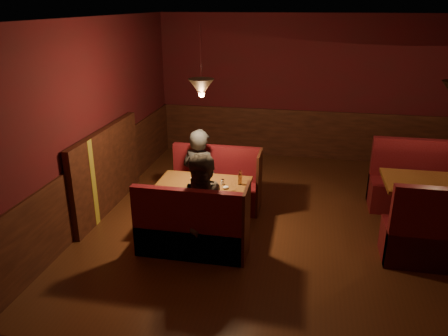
% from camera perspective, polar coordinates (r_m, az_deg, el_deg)
% --- Properties ---
extents(room, '(6.02, 7.02, 2.92)m').
position_cam_1_polar(room, '(5.88, 6.90, 0.44)').
color(room, '#492514').
rests_on(room, ground).
extents(main_table, '(1.30, 0.79, 0.91)m').
position_cam_1_polar(main_table, '(6.22, -2.59, -3.37)').
color(main_table, '#613413').
rests_on(main_table, ground).
extents(main_bench_far, '(1.43, 0.51, 0.98)m').
position_cam_1_polar(main_bench_far, '(6.96, -1.01, -2.64)').
color(main_bench_far, '#520909').
rests_on(main_bench_far, ground).
extents(main_bench_near, '(1.43, 0.51, 0.98)m').
position_cam_1_polar(main_bench_near, '(5.68, -4.19, -8.48)').
color(main_bench_near, '#520909').
rests_on(main_bench_near, ground).
extents(second_table, '(1.40, 0.89, 0.79)m').
position_cam_1_polar(second_table, '(6.69, 25.83, -3.32)').
color(second_table, '#613413').
rests_on(second_table, ground).
extents(second_bench_far, '(1.54, 0.58, 1.10)m').
position_cam_1_polar(second_bench_far, '(7.53, 24.36, -2.40)').
color(second_bench_far, '#520909').
rests_on(second_bench_far, ground).
extents(diner_a, '(0.71, 0.57, 1.67)m').
position_cam_1_polar(diner_a, '(6.65, -3.17, 1.05)').
color(diner_a, '#29292B').
rests_on(diner_a, ground).
extents(diner_b, '(0.93, 0.79, 1.70)m').
position_cam_1_polar(diner_b, '(5.49, -2.45, -3.21)').
color(diner_b, '#39312A').
rests_on(diner_b, ground).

